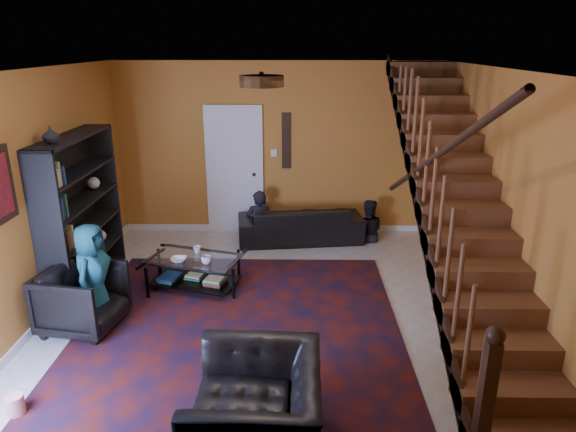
# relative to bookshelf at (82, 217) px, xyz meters

# --- Properties ---
(floor) EXTENTS (5.50, 5.50, 0.00)m
(floor) POSITION_rel_bookshelf_xyz_m (2.40, -0.60, -0.96)
(floor) COLOR beige
(floor) RESTS_ON ground
(room) EXTENTS (5.50, 5.50, 5.50)m
(room) POSITION_rel_bookshelf_xyz_m (1.07, 0.73, -0.91)
(room) COLOR #CA6E2D
(room) RESTS_ON ground
(staircase) EXTENTS (0.95, 5.02, 3.18)m
(staircase) POSITION_rel_bookshelf_xyz_m (4.53, -0.60, 0.43)
(staircase) COLOR brown
(staircase) RESTS_ON floor
(bookshelf) EXTENTS (0.35, 1.80, 2.00)m
(bookshelf) POSITION_rel_bookshelf_xyz_m (0.00, 0.00, 0.00)
(bookshelf) COLOR black
(bookshelf) RESTS_ON floor
(door) EXTENTS (0.82, 0.05, 2.05)m
(door) POSITION_rel_bookshelf_xyz_m (1.70, 2.12, 0.06)
(door) COLOR silver
(door) RESTS_ON floor
(wall_hanging) EXTENTS (0.14, 0.03, 0.90)m
(wall_hanging) POSITION_rel_bookshelf_xyz_m (2.55, 2.13, 0.59)
(wall_hanging) COLOR black
(wall_hanging) RESTS_ON room
(ceiling_fixture) EXTENTS (0.40, 0.40, 0.10)m
(ceiling_fixture) POSITION_rel_bookshelf_xyz_m (2.40, -1.40, 1.78)
(ceiling_fixture) COLOR #3F2814
(ceiling_fixture) RESTS_ON room
(rug) EXTENTS (3.60, 4.12, 0.02)m
(rug) POSITION_rel_bookshelf_xyz_m (2.09, -1.20, -0.95)
(rug) COLOR #4B140D
(rug) RESTS_ON floor
(sofa) EXTENTS (2.06, 1.01, 0.58)m
(sofa) POSITION_rel_bookshelf_xyz_m (2.79, 1.70, -0.68)
(sofa) COLOR black
(sofa) RESTS_ON floor
(armchair_left) EXTENTS (0.93, 0.91, 0.73)m
(armchair_left) POSITION_rel_bookshelf_xyz_m (0.35, -1.06, -0.60)
(armchair_left) COLOR black
(armchair_left) RESTS_ON floor
(armchair_right) EXTENTS (1.02, 1.16, 0.74)m
(armchair_right) POSITION_rel_bookshelf_xyz_m (2.42, -2.85, -0.59)
(armchair_right) COLOR black
(armchair_right) RESTS_ON floor
(person_adult_a) EXTENTS (0.48, 0.33, 1.27)m
(person_adult_a) POSITION_rel_bookshelf_xyz_m (2.13, 1.75, -0.78)
(person_adult_a) COLOR black
(person_adult_a) RESTS_ON sofa
(person_adult_b) EXTENTS (0.55, 0.43, 1.12)m
(person_adult_b) POSITION_rel_bookshelf_xyz_m (3.89, 1.75, -0.85)
(person_adult_b) COLOR black
(person_adult_b) RESTS_ON sofa
(person_child) EXTENTS (0.45, 0.63, 1.21)m
(person_child) POSITION_rel_bookshelf_xyz_m (0.45, -0.94, -0.36)
(person_child) COLOR #1B5C69
(person_child) RESTS_ON armchair_left
(coffee_table) EXTENTS (1.28, 0.96, 0.44)m
(coffee_table) POSITION_rel_bookshelf_xyz_m (1.41, -0.06, -0.72)
(coffee_table) COLOR black
(coffee_table) RESTS_ON floor
(cup_a) EXTENTS (0.15, 0.15, 0.10)m
(cup_a) POSITION_rel_bookshelf_xyz_m (1.60, -0.24, -0.48)
(cup_a) COLOR #999999
(cup_a) RESTS_ON coffee_table
(cup_b) EXTENTS (0.13, 0.13, 0.09)m
(cup_b) POSITION_rel_bookshelf_xyz_m (1.42, 0.10, -0.48)
(cup_b) COLOR #999999
(cup_b) RESTS_ON coffee_table
(bowl) EXTENTS (0.19, 0.19, 0.05)m
(bowl) POSITION_rel_bookshelf_xyz_m (1.24, -0.18, -0.50)
(bowl) COLOR #999999
(bowl) RESTS_ON coffee_table
(vase) EXTENTS (0.18, 0.18, 0.19)m
(vase) POSITION_rel_bookshelf_xyz_m (-0.00, -0.50, 1.13)
(vase) COLOR #999999
(vase) RESTS_ON bookshelf
(popcorn_bucket) EXTENTS (0.19, 0.19, 0.17)m
(popcorn_bucket) POSITION_rel_bookshelf_xyz_m (0.30, -2.49, -0.86)
(popcorn_bucket) COLOR red
(popcorn_bucket) RESTS_ON rug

